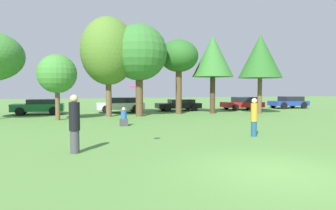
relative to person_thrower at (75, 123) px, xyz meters
The scene contains 16 objects.
ground_plane 6.26m from the person_thrower, 37.92° to the right, with size 120.00×120.00×0.00m, color #54843D.
person_thrower is the anchor object (origin of this frame).
person_catcher 7.63m from the person_thrower, ahead, with size 0.29×0.29×1.68m.
frisbee 2.27m from the person_thrower, ahead, with size 0.28×0.28×0.08m.
bystander_sitting 7.14m from the person_thrower, 68.40° to the left, with size 0.43×0.36×1.06m.
tree_1 11.27m from the person_thrower, 95.58° to the left, with size 2.55×2.55×4.35m.
tree_2 13.39m from the person_thrower, 79.07° to the left, with size 4.05×4.05×7.37m.
tree_3 13.60m from the person_thrower, 69.06° to the left, with size 4.20×4.20×6.89m.
tree_4 16.16m from the person_thrower, 58.47° to the left, with size 3.20×3.20×6.09m.
tree_5 17.54m from the person_thrower, 49.54° to the left, with size 3.43×3.43×6.51m.
tree_6 19.21m from the person_thrower, 38.30° to the left, with size 3.59×3.59×6.57m.
parked_car_green 16.41m from the person_thrower, 99.71° to the left, with size 3.97×1.96×1.24m.
parked_car_white 16.54m from the person_thrower, 76.47° to the left, with size 4.06×1.96×1.32m.
parked_car_black 19.20m from the person_thrower, 60.66° to the left, with size 4.17×2.03×1.07m.
parked_car_red 22.66m from the person_thrower, 45.42° to the left, with size 3.99×2.13×1.25m.
parked_car_blue 27.36m from the person_thrower, 37.39° to the left, with size 3.97×2.07×1.25m.
Camera 1 is at (-4.85, -6.39, 2.11)m, focal length 32.35 mm.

